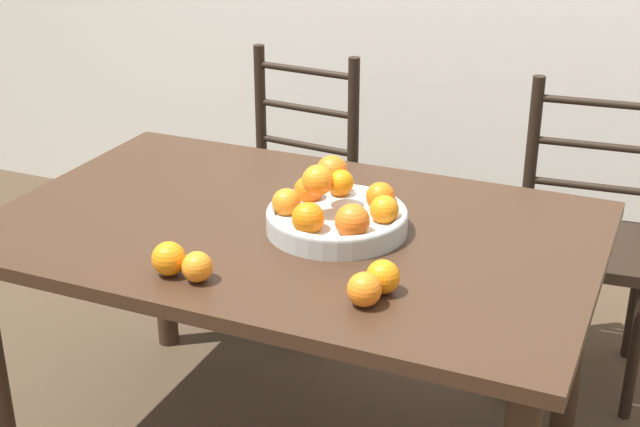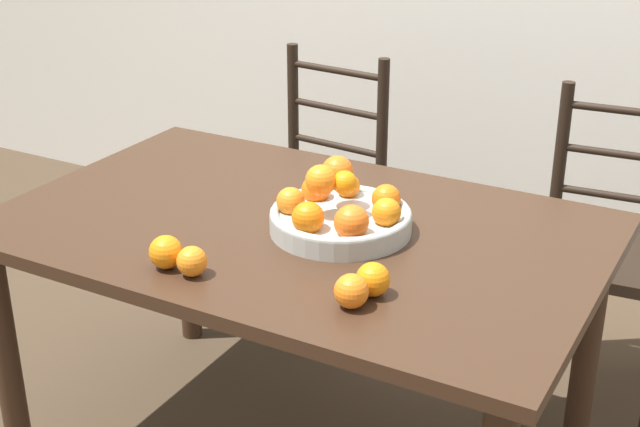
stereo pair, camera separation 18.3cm
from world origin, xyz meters
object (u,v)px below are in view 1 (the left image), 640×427
(orange_loose_2, at_px, (197,267))
(chair_right, at_px, (582,243))
(fruit_bowl, at_px, (336,212))
(chair_left, at_px, (287,194))
(orange_loose_1, at_px, (169,259))
(orange_loose_3, at_px, (364,289))
(orange_loose_0, at_px, (383,277))

(orange_loose_2, height_order, chair_right, chair_right)
(chair_right, bearing_deg, fruit_bowl, -128.12)
(chair_left, height_order, chair_right, same)
(orange_loose_1, bearing_deg, fruit_bowl, 55.19)
(orange_loose_1, distance_m, chair_left, 1.21)
(fruit_bowl, relative_size, chair_right, 0.37)
(orange_loose_1, bearing_deg, chair_left, 102.70)
(orange_loose_3, xyz_separation_m, chair_right, (0.32, 1.10, -0.32))
(orange_loose_0, bearing_deg, orange_loose_2, -163.99)
(orange_loose_1, distance_m, orange_loose_3, 0.45)
(orange_loose_2, relative_size, chair_left, 0.07)
(orange_loose_2, height_order, chair_left, chair_left)
(orange_loose_1, bearing_deg, orange_loose_3, 5.34)
(orange_loose_2, xyz_separation_m, chair_left, (-0.33, 1.14, -0.31))
(orange_loose_3, relative_size, chair_left, 0.08)
(orange_loose_1, relative_size, chair_right, 0.08)
(fruit_bowl, distance_m, chair_right, 0.99)
(orange_loose_0, distance_m, orange_loose_2, 0.41)
(orange_loose_1, height_order, chair_left, chair_left)
(orange_loose_1, height_order, chair_right, chair_right)
(chair_left, bearing_deg, fruit_bowl, -51.31)
(fruit_bowl, distance_m, orange_loose_0, 0.33)
(chair_right, bearing_deg, orange_loose_2, -125.92)
(orange_loose_0, bearing_deg, orange_loose_3, -103.86)
(fruit_bowl, bearing_deg, orange_loose_3, -58.58)
(fruit_bowl, xyz_separation_m, orange_loose_1, (-0.25, -0.36, -0.01))
(fruit_bowl, bearing_deg, chair_left, 123.13)
(orange_loose_3, bearing_deg, chair_left, 122.64)
(orange_loose_0, distance_m, chair_left, 1.30)
(orange_loose_2, relative_size, chair_right, 0.07)
(fruit_bowl, xyz_separation_m, chair_right, (0.51, 0.78, -0.33))
(fruit_bowl, relative_size, orange_loose_1, 4.53)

